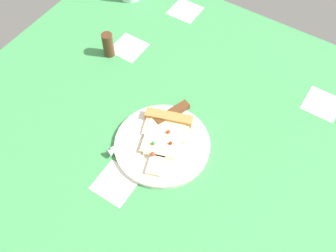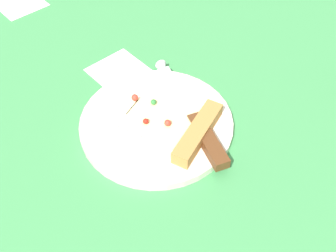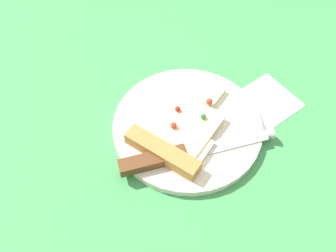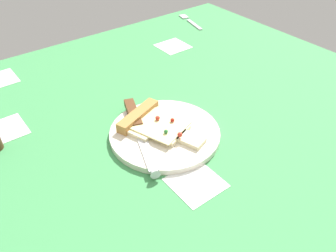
% 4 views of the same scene
% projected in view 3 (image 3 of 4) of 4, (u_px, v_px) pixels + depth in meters
% --- Properties ---
extents(ground_plane, '(1.24, 1.24, 0.03)m').
position_uv_depth(ground_plane, '(195.00, 107.00, 0.65)').
color(ground_plane, '#3D8C4C').
rests_on(ground_plane, ground).
extents(plate, '(0.24, 0.24, 0.01)m').
position_uv_depth(plate, '(187.00, 126.00, 0.60)').
color(plate, silver).
rests_on(plate, ground_plane).
extents(pizza_slice, '(0.19, 0.14, 0.02)m').
position_uv_depth(pizza_slice, '(179.00, 133.00, 0.58)').
color(pizza_slice, beige).
rests_on(pizza_slice, plate).
extents(knife, '(0.23, 0.10, 0.02)m').
position_uv_depth(knife, '(183.00, 153.00, 0.56)').
color(knife, silver).
rests_on(knife, plate).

